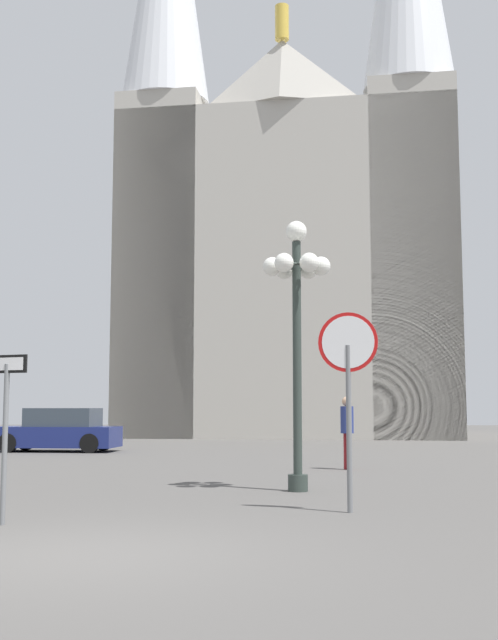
# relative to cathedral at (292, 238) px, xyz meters

# --- Properties ---
(ground_plane) EXTENTS (120.00, 120.00, 0.00)m
(ground_plane) POSITION_rel_cathedral_xyz_m (-2.01, -34.93, -10.73)
(ground_plane) COLOR #514F4C
(cathedral) EXTENTS (18.04, 15.42, 34.82)m
(cathedral) POSITION_rel_cathedral_xyz_m (0.00, 0.00, 0.00)
(cathedral) COLOR #ADA89E
(cathedral) RESTS_ON ground
(stop_sign) EXTENTS (0.87, 0.22, 2.90)m
(stop_sign) POSITION_rel_cathedral_xyz_m (0.96, -31.44, -8.66)
(stop_sign) COLOR slate
(stop_sign) RESTS_ON ground
(one_way_arrow_sign) EXTENTS (0.60, 0.24, 2.20)m
(one_way_arrow_sign) POSITION_rel_cathedral_xyz_m (-3.60, -32.91, -9.34)
(one_way_arrow_sign) COLOR slate
(one_way_arrow_sign) RESTS_ON ground
(street_lamp) EXTENTS (1.26, 1.14, 4.97)m
(street_lamp) POSITION_rel_cathedral_xyz_m (0.21, -28.55, -7.29)
(street_lamp) COLOR #2D3833
(street_lamp) RESTS_ON ground
(parked_car_near_navy) EXTENTS (4.21, 1.96, 1.47)m
(parked_car_near_navy) POSITION_rel_cathedral_xyz_m (-7.94, -16.08, -10.05)
(parked_car_near_navy) COLOR navy
(parked_car_near_navy) RESTS_ON ground
(pedestrian_walking) EXTENTS (0.32, 0.32, 1.77)m
(pedestrian_walking) POSITION_rel_cathedral_xyz_m (1.42, -23.43, -9.66)
(pedestrian_walking) COLOR maroon
(pedestrian_walking) RESTS_ON ground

